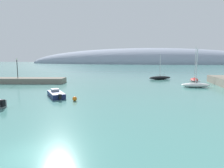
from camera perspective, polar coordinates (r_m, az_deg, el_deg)
water at (r=13.13m, az=-22.83°, el=-18.97°), size 600.00×600.00×0.00m
breakwater_rocks at (r=51.75m, az=-28.38°, el=0.96°), size 26.85×8.53×1.21m
distant_ridge at (r=230.76m, az=9.22°, el=6.04°), size 282.78×76.98×36.04m
sailboat_black_near_shore at (r=55.11m, az=14.11°, el=1.87°), size 6.76×4.64×6.92m
sailboat_white_mid_mooring at (r=42.05m, az=23.70°, el=-0.20°), size 5.85×2.78×7.73m
sailboat_red_outer_mooring at (r=53.23m, az=23.36°, el=1.30°), size 2.73×5.85×8.72m
motorboat_navy_alongside_breakwater at (r=30.03m, az=-16.37°, el=-2.95°), size 4.45×4.96×1.15m
mooring_buoy_orange at (r=26.60m, az=-11.09°, el=-4.34°), size 0.63×0.63×0.63m
harbor_lamp_post at (r=49.83m, az=-26.47°, el=4.83°), size 0.36×0.36×4.65m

